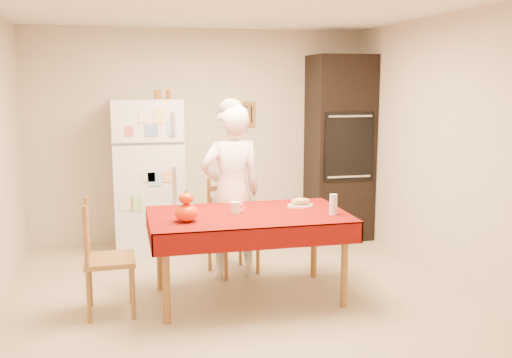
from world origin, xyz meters
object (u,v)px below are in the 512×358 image
object	(u,v)px
chair_left	(101,254)
chair_far	(230,222)
dining_table	(248,221)
oven_cabinet	(339,148)
wine_glass	(333,204)
refrigerator	(148,176)
seated_woman	(231,193)
bread_plate	(300,206)
coffee_mug	(235,208)
pumpkin_lower	(186,213)

from	to	relation	value
chair_left	chair_far	bearing A→B (deg)	-57.19
dining_table	chair_left	world-z (taller)	chair_left
dining_table	chair_far	bearing A→B (deg)	91.26
oven_cabinet	wine_glass	bearing A→B (deg)	-112.59
refrigerator	oven_cabinet	bearing A→B (deg)	1.18
seated_woman	bread_plate	size ratio (longest dim) A/B	6.98
coffee_mug	bread_plate	size ratio (longest dim) A/B	0.42
dining_table	chair_far	distance (m)	0.78
dining_table	bread_plate	distance (m)	0.56
seated_woman	coffee_mug	distance (m)	0.56
chair_left	bread_plate	distance (m)	1.79
seated_woman	pumpkin_lower	xyz separation A→B (m)	(-0.52, -0.75, -0.00)
dining_table	coffee_mug	distance (m)	0.16
pumpkin_lower	bread_plate	xyz separation A→B (m)	(1.07, 0.33, -0.06)
coffee_mug	wine_glass	distance (m)	0.84
chair_left	pumpkin_lower	xyz separation A→B (m)	(0.68, -0.10, 0.33)
oven_cabinet	bread_plate	size ratio (longest dim) A/B	9.17
refrigerator	bread_plate	distance (m)	2.01
chair_left	bread_plate	size ratio (longest dim) A/B	3.96
coffee_mug	bread_plate	bearing A→B (deg)	11.77
pumpkin_lower	bread_plate	world-z (taller)	pumpkin_lower
coffee_mug	bread_plate	xyz separation A→B (m)	(0.63, 0.13, -0.04)
refrigerator	wine_glass	bearing A→B (deg)	-52.32
dining_table	wine_glass	distance (m)	0.75
chair_far	seated_woman	world-z (taller)	seated_woman
oven_cabinet	wine_glass	xyz separation A→B (m)	(-0.81, -1.95, -0.25)
chair_far	oven_cabinet	bearing A→B (deg)	14.21
oven_cabinet	wine_glass	distance (m)	2.13
chair_far	pumpkin_lower	distance (m)	1.11
refrigerator	oven_cabinet	xyz separation A→B (m)	(2.28, 0.05, 0.25)
wine_glass	oven_cabinet	bearing A→B (deg)	67.41
chair_far	bread_plate	distance (m)	0.85
chair_far	chair_left	size ratio (longest dim) A/B	1.00
pumpkin_lower	chair_far	bearing A→B (deg)	60.03
dining_table	seated_woman	world-z (taller)	seated_woman
refrigerator	oven_cabinet	size ratio (longest dim) A/B	0.77
refrigerator	pumpkin_lower	size ratio (longest dim) A/B	8.74
oven_cabinet	coffee_mug	bearing A→B (deg)	-133.30
oven_cabinet	chair_far	size ratio (longest dim) A/B	2.32
chair_far	bread_plate	xyz separation A→B (m)	(0.54, -0.60, 0.26)
dining_table	wine_glass	xyz separation A→B (m)	(0.70, -0.20, 0.16)
dining_table	wine_glass	size ratio (longest dim) A/B	9.66
bread_plate	refrigerator	bearing A→B (deg)	129.99
bread_plate	oven_cabinet	bearing A→B (deg)	58.07
dining_table	bread_plate	size ratio (longest dim) A/B	7.08
refrigerator	dining_table	world-z (taller)	refrigerator
chair_far	coffee_mug	xyz separation A→B (m)	(-0.09, -0.73, 0.30)
chair_left	wine_glass	xyz separation A→B (m)	(1.94, -0.13, 0.34)
refrigerator	chair_far	bearing A→B (deg)	-51.53
refrigerator	coffee_mug	size ratio (longest dim) A/B	17.00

